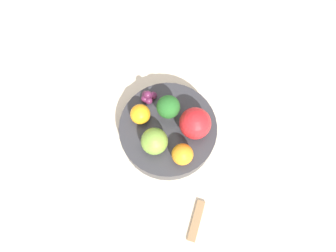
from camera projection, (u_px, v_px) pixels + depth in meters
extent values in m
plane|color=gray|center=(168.00, 137.00, 0.70)|extent=(6.00, 6.00, 0.00)
cube|color=beige|center=(168.00, 135.00, 0.70)|extent=(1.20, 1.20, 0.02)
cylinder|color=#2D2D33|center=(168.00, 131.00, 0.66)|extent=(0.19, 0.19, 0.04)
cylinder|color=#99C17A|center=(168.00, 112.00, 0.64)|extent=(0.02, 0.02, 0.02)
sphere|color=#236023|center=(168.00, 107.00, 0.62)|extent=(0.05, 0.05, 0.05)
sphere|color=red|center=(195.00, 123.00, 0.61)|extent=(0.06, 0.06, 0.06)
sphere|color=olive|center=(154.00, 141.00, 0.61)|extent=(0.05, 0.05, 0.05)
sphere|color=orange|center=(140.00, 114.00, 0.63)|extent=(0.04, 0.04, 0.04)
sphere|color=orange|center=(183.00, 154.00, 0.61)|extent=(0.04, 0.04, 0.04)
sphere|color=#5B1E42|center=(149.00, 100.00, 0.65)|extent=(0.02, 0.02, 0.02)
sphere|color=#5B1E42|center=(151.00, 96.00, 0.66)|extent=(0.02, 0.02, 0.02)
sphere|color=#5B1E42|center=(146.00, 95.00, 0.66)|extent=(0.02, 0.02, 0.02)
sphere|color=#5B1E42|center=(145.00, 99.00, 0.65)|extent=(0.02, 0.02, 0.02)
sphere|color=#5B1E42|center=(148.00, 95.00, 0.64)|extent=(0.02, 0.02, 0.02)
cube|color=olive|center=(196.00, 221.00, 0.63)|extent=(0.07, 0.06, 0.01)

